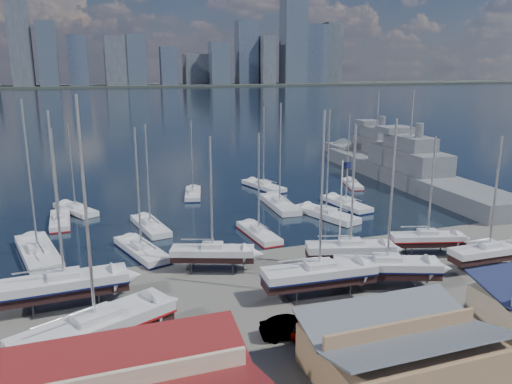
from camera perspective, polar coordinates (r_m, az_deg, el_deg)
name	(u,v)px	position (r m, az deg, el deg)	size (l,w,h in m)	color
ground	(302,284)	(50.10, 5.23, -10.39)	(1400.00, 1400.00, 0.00)	#605E59
water	(108,101)	(352.50, -16.57, 9.97)	(1400.00, 600.00, 0.40)	#182439
far_shore	(94,86)	(611.97, -18.05, 11.42)	(1400.00, 80.00, 2.20)	#2D332D
skyline	(84,52)	(605.51, -19.07, 14.93)	(639.14, 43.80, 107.69)	#475166
shed_grey	(400,347)	(36.86, 16.18, -16.67)	(12.60, 8.40, 4.17)	#8C6B4C
sailboat_cradle_0	(65,285)	(47.54, -21.00, -9.88)	(10.91, 3.50, 17.33)	#2D2D33
sailboat_cradle_1	(96,329)	(39.23, -17.83, -14.69)	(12.19, 8.02, 18.98)	#2D2D33
sailboat_cradle_2	(213,253)	(52.31, -4.99, -6.96)	(8.87, 5.26, 14.15)	#2D2D33
sailboat_cradle_3	(319,274)	(46.98, 7.23, -9.31)	(10.84, 3.63, 17.16)	#2D2D33
sailboat_cradle_4	(350,249)	(53.87, 10.71, -6.47)	(9.56, 5.09, 15.10)	#2D2D33
sailboat_cradle_5	(387,267)	(49.91, 14.72, -8.31)	(10.40, 6.23, 16.23)	#2D2D33
sailboat_cradle_6	(427,239)	(59.62, 18.97, -5.08)	(8.57, 4.56, 13.54)	#2D2D33
sailboat_cradle_7	(488,252)	(57.70, 25.03, -6.25)	(8.60, 2.59, 14.10)	#2D2D33
sailboat_moored_0	(38,255)	(61.24, -23.61, -6.62)	(5.95, 12.72, 18.35)	black
sailboat_moored_1	(60,221)	(73.23, -21.48, -3.15)	(2.67, 9.14, 13.61)	black
sailboat_moored_2	(76,210)	(78.00, -19.93, -1.99)	(6.45, 9.25, 13.75)	black
sailboat_moored_3	(142,252)	(58.68, -12.94, -6.66)	(5.58, 10.51, 15.14)	black
sailboat_moored_4	(151,227)	(67.18, -11.97, -3.94)	(4.25, 9.89, 14.46)	black
sailboat_moored_5	(193,195)	(83.20, -7.21, -0.30)	(4.47, 9.12, 13.14)	black
sailboat_moored_6	(259,234)	(63.04, 0.31, -4.84)	(3.19, 9.34, 13.73)	black
sailboat_moored_7	(280,206)	(75.91, 2.72, -1.57)	(3.57, 11.06, 16.50)	black
sailboat_moored_8	(264,187)	(87.82, 0.86, 0.57)	(5.36, 10.39, 14.97)	black
sailboat_moored_9	(326,216)	(71.46, 8.01, -2.69)	(6.15, 10.97, 15.98)	black
sailboat_moored_10	(346,205)	(77.55, 10.23, -1.46)	(3.99, 10.22, 14.87)	black
sailboat_moored_11	(352,184)	(91.42, 10.94, 0.85)	(4.26, 8.17, 11.77)	black
naval_ship_east	(407,174)	(95.86, 16.92, 1.93)	(11.11, 52.01, 18.65)	slate
naval_ship_west	(375,156)	(114.15, 13.45, 3.99)	(8.26, 39.90, 17.57)	slate
car_a	(306,334)	(39.92, 5.71, -15.84)	(1.89, 4.70, 1.60)	gray
car_b	(291,328)	(40.66, 4.04, -15.21)	(1.70, 4.87, 1.60)	gray
car_c	(434,312)	(45.85, 19.71, -12.74)	(2.10, 4.56, 1.27)	gray
car_d	(390,316)	(43.78, 15.07, -13.51)	(2.12, 5.22, 1.51)	gray
flagpole	(342,207)	(52.45, 9.75, -1.69)	(1.03, 0.12, 11.59)	white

